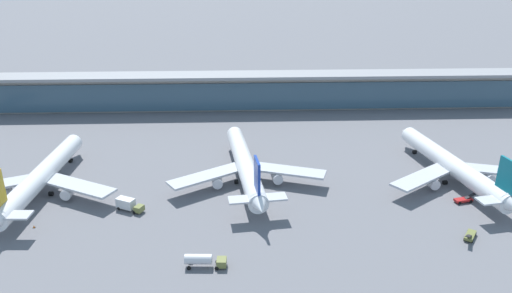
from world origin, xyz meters
The scene contains 10 objects.
ground_plane centered at (0.00, 0.00, 0.00)m, with size 1200.00×1200.00×0.00m, color slate.
airliner_left_stand centered at (-58.47, 4.94, 4.84)m, with size 44.41×57.75×15.38m.
airliner_centre_stand centered at (-3.38, 10.41, 4.84)m, with size 44.12×57.76×15.38m.
airliner_right_stand centered at (55.32, 7.75, 4.84)m, with size 43.86×57.62×15.38m.
service_truck_under_wing_olive centered at (-12.76, -29.72, 1.71)m, with size 8.71×2.87×2.95m.
service_truck_mid_apron_olive centered at (-33.24, -5.29, 1.69)m, with size 7.56×5.30×3.10m.
service_truck_by_tail_olive centered at (47.23, -21.48, 0.81)m, with size 5.14×6.27×2.70m.
service_truck_on_taxiway_red centered at (53.51, -4.56, 0.81)m, with size 6.93×2.84×2.70m.
terminal_building centered at (0.00, 79.07, 7.87)m, with size 239.85×12.80×15.20m.
safety_cone_charlie centered at (-54.00, -12.86, 0.32)m, with size 0.62×0.62×0.70m.
Camera 1 is at (-5.20, -112.29, 60.27)m, focal length 33.42 mm.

